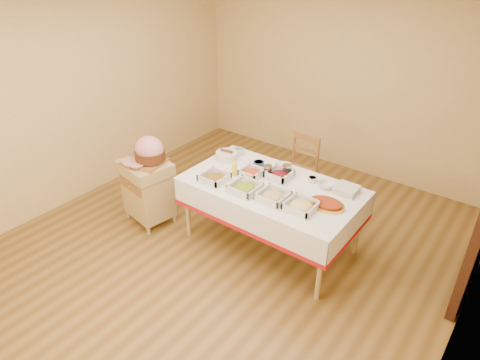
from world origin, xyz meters
name	(u,v)px	position (x,y,z in m)	size (l,w,h in m)	color
room_shell	(230,139)	(0.00, 0.00, 1.30)	(5.00, 5.00, 5.00)	brown
dining_table	(271,198)	(0.30, 0.30, 0.60)	(1.82, 1.02, 0.76)	tan
butcher_cart	(148,188)	(-1.10, -0.17, 0.44)	(0.62, 0.54, 0.77)	tan
dining_chair	(298,170)	(0.10, 1.22, 0.47)	(0.44, 0.42, 0.90)	#986431
ham_on_board	(149,152)	(-1.05, -0.13, 0.90)	(0.47, 0.45, 0.31)	#986431
serving_dish_a	(214,178)	(-0.22, 0.01, 0.80)	(0.27, 0.26, 0.12)	silver
serving_dish_b	(245,188)	(0.15, 0.04, 0.80)	(0.28, 0.28, 0.12)	silver
serving_dish_c	(273,196)	(0.46, 0.07, 0.80)	(0.28, 0.28, 0.11)	silver
serving_dish_d	(301,206)	(0.76, 0.09, 0.79)	(0.28, 0.28, 0.10)	silver
serving_dish_e	(252,172)	(0.02, 0.34, 0.79)	(0.23, 0.22, 0.11)	silver
serving_dish_f	(279,174)	(0.28, 0.47, 0.80)	(0.26, 0.25, 0.12)	silver
small_bowl_left	(238,151)	(-0.41, 0.66, 0.79)	(0.13, 0.13, 0.06)	silver
small_bowl_mid	(259,163)	(-0.05, 0.56, 0.79)	(0.12, 0.12, 0.05)	navy
small_bowl_right	(312,179)	(0.60, 0.61, 0.79)	(0.10, 0.10, 0.05)	silver
bowl_white_imported	(283,166)	(0.19, 0.70, 0.78)	(0.16, 0.16, 0.04)	silver
bowl_small_imported	(326,185)	(0.77, 0.59, 0.79)	(0.16, 0.16, 0.05)	silver
preserve_jar_left	(268,171)	(0.16, 0.44, 0.81)	(0.09, 0.09, 0.12)	silver
preserve_jar_right	(287,171)	(0.32, 0.56, 0.82)	(0.10, 0.10, 0.13)	silver
mustard_bottle	(234,169)	(-0.13, 0.23, 0.84)	(0.06, 0.06, 0.18)	#FFF11A
bread_basket	(227,156)	(-0.43, 0.47, 0.81)	(0.25, 0.25, 0.11)	silver
plate_stack	(347,190)	(0.98, 0.62, 0.79)	(0.22, 0.22, 0.06)	silver
brass_platter	(327,204)	(0.93, 0.28, 0.78)	(0.35, 0.25, 0.05)	gold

